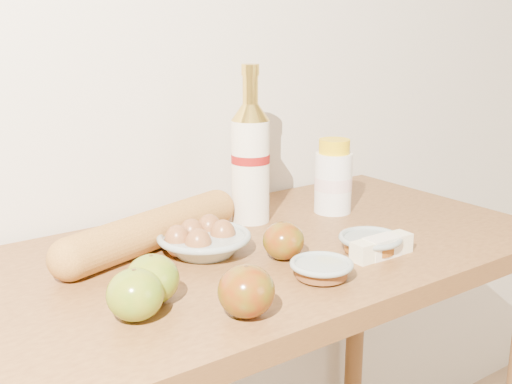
# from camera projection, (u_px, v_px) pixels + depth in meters

# --- Properties ---
(back_wall) EXTENTS (3.50, 0.02, 2.60)m
(back_wall) POSITION_uv_depth(u_px,v_px,m) (155.00, 27.00, 1.34)
(back_wall) COLOR beige
(back_wall) RESTS_ON ground
(table) EXTENTS (1.20, 0.60, 0.90)m
(table) POSITION_uv_depth(u_px,v_px,m) (247.00, 312.00, 1.22)
(table) COLOR brown
(table) RESTS_ON ground
(bourbon_bottle) EXTENTS (0.10, 0.10, 0.33)m
(bourbon_bottle) POSITION_uv_depth(u_px,v_px,m) (250.00, 159.00, 1.33)
(bourbon_bottle) COLOR #EFE6CB
(bourbon_bottle) RESTS_ON table
(cream_bottle) EXTENTS (0.10, 0.10, 0.16)m
(cream_bottle) POSITION_uv_depth(u_px,v_px,m) (333.00, 179.00, 1.41)
(cream_bottle) COLOR white
(cream_bottle) RESTS_ON table
(egg_bowl) EXTENTS (0.21, 0.21, 0.06)m
(egg_bowl) POSITION_uv_depth(u_px,v_px,m) (203.00, 241.00, 1.17)
(egg_bowl) COLOR #919F99
(egg_bowl) RESTS_ON table
(baguette) EXTENTS (0.45, 0.20, 0.07)m
(baguette) POSITION_uv_depth(u_px,v_px,m) (152.00, 230.00, 1.19)
(baguette) COLOR #C68A3C
(baguette) RESTS_ON table
(apple_yellowgreen) EXTENTS (0.10, 0.10, 0.08)m
(apple_yellowgreen) POSITION_uv_depth(u_px,v_px,m) (135.00, 295.00, 0.91)
(apple_yellowgreen) COLOR olive
(apple_yellowgreen) RESTS_ON table
(apple_redgreen_front) EXTENTS (0.11, 0.11, 0.08)m
(apple_redgreen_front) POSITION_uv_depth(u_px,v_px,m) (246.00, 291.00, 0.92)
(apple_redgreen_front) COLOR #8A0907
(apple_redgreen_front) RESTS_ON table
(apple_redgreen_right) EXTENTS (0.09, 0.09, 0.07)m
(apple_redgreen_right) POSITION_uv_depth(u_px,v_px,m) (283.00, 241.00, 1.14)
(apple_redgreen_right) COLOR #940C08
(apple_redgreen_right) RESTS_ON table
(sugar_bowl) EXTENTS (0.13, 0.13, 0.03)m
(sugar_bowl) POSITION_uv_depth(u_px,v_px,m) (321.00, 269.00, 1.06)
(sugar_bowl) COLOR #919E98
(sugar_bowl) RESTS_ON table
(syrup_bowl) EXTENTS (0.13, 0.13, 0.03)m
(syrup_bowl) POSITION_uv_depth(u_px,v_px,m) (370.00, 243.00, 1.18)
(syrup_bowl) COLOR gray
(syrup_bowl) RESTS_ON table
(butter_stick) EXTENTS (0.13, 0.04, 0.04)m
(butter_stick) POSITION_uv_depth(u_px,v_px,m) (382.00, 247.00, 1.16)
(butter_stick) COLOR beige
(butter_stick) RESTS_ON table
(apple_extra) EXTENTS (0.10, 0.10, 0.08)m
(apple_extra) POSITION_uv_depth(u_px,v_px,m) (152.00, 279.00, 0.97)
(apple_extra) COLOR olive
(apple_extra) RESTS_ON table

